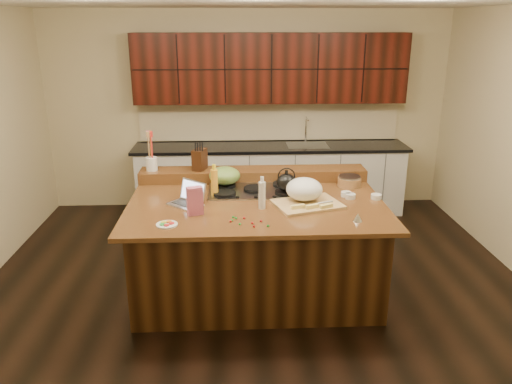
{
  "coord_description": "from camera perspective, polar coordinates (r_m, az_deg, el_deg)",
  "views": [
    {
      "loc": [
        -0.21,
        -4.41,
        2.52
      ],
      "look_at": [
        0.0,
        0.05,
        1.0
      ],
      "focal_mm": 35.0,
      "sensor_mm": 36.0,
      "label": 1
    }
  ],
  "objects": [
    {
      "name": "room",
      "position": [
        4.57,
        0.03,
        3.96
      ],
      "size": [
        5.52,
        5.02,
        2.72
      ],
      "color": "black",
      "rests_on": "ground"
    },
    {
      "name": "island",
      "position": [
        4.87,
        0.03,
        -6.17
      ],
      "size": [
        2.4,
        1.6,
        0.92
      ],
      "color": "black",
      "rests_on": "ground"
    },
    {
      "name": "back_ledge",
      "position": [
        5.34,
        -0.33,
        2.04
      ],
      "size": [
        2.4,
        0.3,
        0.12
      ],
      "primitive_type": "cube",
      "color": "black",
      "rests_on": "island"
    },
    {
      "name": "cooktop",
      "position": [
        4.97,
        -0.14,
        0.22
      ],
      "size": [
        0.92,
        0.52,
        0.05
      ],
      "color": "gray",
      "rests_on": "island"
    },
    {
      "name": "back_counter",
      "position": [
        6.83,
        1.66,
        5.79
      ],
      "size": [
        3.7,
        0.66,
        2.4
      ],
      "color": "silver",
      "rests_on": "ground"
    },
    {
      "name": "kettle",
      "position": [
        4.84,
        3.48,
        1.1
      ],
      "size": [
        0.2,
        0.2,
        0.17
      ],
      "primitive_type": "ellipsoid",
      "rotation": [
        0.0,
        0.0,
        0.05
      ],
      "color": "black",
      "rests_on": "cooktop"
    },
    {
      "name": "green_bowl",
      "position": [
        5.06,
        -3.6,
        1.89
      ],
      "size": [
        0.32,
        0.32,
        0.17
      ],
      "primitive_type": "ellipsoid",
      "rotation": [
        0.0,
        0.0,
        0.02
      ],
      "color": "olive",
      "rests_on": "cooktop"
    },
    {
      "name": "laptop",
      "position": [
        4.67,
        -7.69,
        -0.69
      ],
      "size": [
        0.38,
        0.38,
        0.21
      ],
      "rotation": [
        0.0,
        0.0,
        -0.72
      ],
      "color": "#B7B7BC",
      "rests_on": "island"
    },
    {
      "name": "oil_bottle",
      "position": [
        4.82,
        -4.77,
        1.02
      ],
      "size": [
        0.09,
        0.09,
        0.27
      ],
      "primitive_type": "cylinder",
      "rotation": [
        0.0,
        0.0,
        -0.28
      ],
      "color": "#F7AD2B",
      "rests_on": "island"
    },
    {
      "name": "vinegar_bottle",
      "position": [
        4.49,
        0.69,
        -0.37
      ],
      "size": [
        0.07,
        0.07,
        0.25
      ],
      "primitive_type": "cylinder",
      "rotation": [
        0.0,
        0.0,
        0.07
      ],
      "color": "silver",
      "rests_on": "island"
    },
    {
      "name": "wooden_tray",
      "position": [
        4.64,
        5.63,
        -0.07
      ],
      "size": [
        0.69,
        0.58,
        0.24
      ],
      "rotation": [
        0.0,
        0.0,
        0.3
      ],
      "color": "tan",
      "rests_on": "island"
    },
    {
      "name": "ramekin_a",
      "position": [
        4.9,
        13.56,
        -0.51
      ],
      "size": [
        0.11,
        0.11,
        0.04
      ],
      "primitive_type": "cylinder",
      "rotation": [
        0.0,
        0.0,
        -0.16
      ],
      "color": "white",
      "rests_on": "island"
    },
    {
      "name": "ramekin_b",
      "position": [
        4.91,
        10.26,
        -0.24
      ],
      "size": [
        0.13,
        0.13,
        0.04
      ],
      "primitive_type": "cylinder",
      "rotation": [
        0.0,
        0.0,
        0.42
      ],
      "color": "white",
      "rests_on": "island"
    },
    {
      "name": "ramekin_c",
      "position": [
        4.86,
        10.71,
        -0.46
      ],
      "size": [
        0.1,
        0.1,
        0.04
      ],
      "primitive_type": "cylinder",
      "rotation": [
        0.0,
        0.0,
        0.01
      ],
      "color": "white",
      "rests_on": "island"
    },
    {
      "name": "strainer_bowl",
      "position": [
        5.22,
        10.62,
        1.14
      ],
      "size": [
        0.31,
        0.31,
        0.09
      ],
      "primitive_type": "cylinder",
      "rotation": [
        0.0,
        0.0,
        0.37
      ],
      "color": "#996B3F",
      "rests_on": "island"
    },
    {
      "name": "kitchen_timer",
      "position": [
        4.32,
        11.55,
        -2.85
      ],
      "size": [
        0.08,
        0.08,
        0.07
      ],
      "primitive_type": "cone",
      "rotation": [
        0.0,
        0.0,
        -0.02
      ],
      "color": "silver",
      "rests_on": "island"
    },
    {
      "name": "pink_bag",
      "position": [
        4.38,
        -7.0,
        -1.01
      ],
      "size": [
        0.15,
        0.11,
        0.25
      ],
      "primitive_type": "cube",
      "rotation": [
        0.0,
        0.0,
        0.31
      ],
      "color": "#BE5975",
      "rests_on": "island"
    },
    {
      "name": "candy_plate",
      "position": [
        4.23,
        -10.15,
        -3.68
      ],
      "size": [
        0.24,
        0.24,
        0.01
      ],
      "primitive_type": "cylinder",
      "rotation": [
        0.0,
        0.0,
        -0.4
      ],
      "color": "white",
      "rests_on": "island"
    },
    {
      "name": "package_box",
      "position": [
        4.86,
        -7.48,
        0.32
      ],
      "size": [
        0.11,
        0.08,
        0.15
      ],
      "primitive_type": "cube",
      "rotation": [
        0.0,
        0.0,
        -0.03
      ],
      "color": "#D6C94B",
      "rests_on": "island"
    },
    {
      "name": "utensil_crock",
      "position": [
        5.37,
        -11.83,
        3.17
      ],
      "size": [
        0.14,
        0.14,
        0.14
      ],
      "primitive_type": "cylinder",
      "rotation": [
        0.0,
        0.0,
        0.15
      ],
      "color": "white",
      "rests_on": "back_ledge"
    },
    {
      "name": "knife_block",
      "position": [
        5.3,
        -6.46,
        3.71
      ],
      "size": [
        0.16,
        0.21,
        0.22
      ],
      "primitive_type": "cube",
      "rotation": [
        0.0,
        0.0,
        -0.34
      ],
      "color": "black",
      "rests_on": "back_ledge"
    },
    {
      "name": "gumdrop_0",
      "position": [
        4.22,
        -2.92,
        -3.36
      ],
      "size": [
        0.02,
        0.02,
        0.02
      ],
      "primitive_type": "ellipsoid",
      "color": "red",
      "rests_on": "island"
    },
    {
      "name": "gumdrop_1",
      "position": [
        4.24,
        -2.79,
        -3.25
      ],
      "size": [
        0.02,
        0.02,
        0.02
      ],
      "primitive_type": "ellipsoid",
      "color": "#198C26",
      "rests_on": "island"
    },
    {
      "name": "gumdrop_2",
      "position": [
        4.22,
        0.58,
        -3.34
      ],
      "size": [
        0.02,
        0.02,
        0.02
      ],
      "primitive_type": "ellipsoid",
      "color": "red",
      "rests_on": "island"
    },
    {
      "name": "gumdrop_3",
      "position": [
        4.29,
        -2.32,
        -2.99
      ],
      "size": [
        0.02,
        0.02,
        0.02
      ],
      "primitive_type": "ellipsoid",
      "color": "#198C26",
      "rests_on": "island"
    },
    {
      "name": "gumdrop_4",
      "position": [
        4.18,
        -0.43,
        -3.56
      ],
      "size": [
        0.02,
        0.02,
        0.02
      ],
      "primitive_type": "ellipsoid",
      "color": "red",
      "rests_on": "island"
    },
    {
      "name": "gumdrop_5",
      "position": [
        4.16,
        -1.85,
        -3.68
      ],
      "size": [
        0.02,
        0.02,
        0.02
      ],
      "primitive_type": "ellipsoid",
      "color": "#198C26",
      "rests_on": "island"
    },
    {
      "name": "gumdrop_6",
      "position": [
        4.29,
        -1.38,
        -2.97
      ],
      "size": [
        0.02,
        0.02,
        0.02
      ],
      "primitive_type": "ellipsoid",
      "color": "red",
      "rests_on": "island"
    },
    {
      "name": "gumdrop_7",
      "position": [
        4.31,
        -2.62,
        -2.88
      ],
      "size": [
        0.02,
        0.02,
        0.02
      ],
      "primitive_type": "ellipsoid",
      "color": "#198C26",
      "rests_on": "island"
    },
    {
      "name": "gumdrop_8",
      "position": [
        4.12,
        -0.23,
        -3.93
      ],
      "size": [
        0.02,
        0.02,
        0.02
      ],
      "primitive_type": "ellipsoid",
      "color": "red",
      "rests_on": "island"
    },
    {
      "name": "gumdrop_9",
      "position": [
        4.13,
        1.39,
        -3.88
      ],
      "size": [
        0.02,
        0.02,
        0.02
      ],
      "primitive_type": "ellipsoid",
      "color": "#198C26",
      "rests_on": "island"
    }
  ]
}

